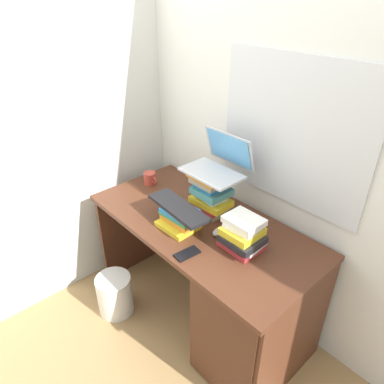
% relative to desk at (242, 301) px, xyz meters
% --- Properties ---
extents(ground_plane, '(6.00, 6.00, 0.00)m').
position_rel_desk_xyz_m(ground_plane, '(-0.37, 0.03, -0.42)').
color(ground_plane, '#9E7A4C').
extents(wall_back, '(6.00, 0.06, 2.60)m').
position_rel_desk_xyz_m(wall_back, '(-0.37, 0.42, 0.88)').
color(wall_back, silver).
rests_on(wall_back, ground).
extents(wall_left, '(0.05, 6.00, 2.60)m').
position_rel_desk_xyz_m(wall_left, '(-1.24, 0.03, 0.88)').
color(wall_left, silver).
rests_on(wall_left, ground).
extents(desk, '(1.45, 0.70, 0.77)m').
position_rel_desk_xyz_m(desk, '(0.00, 0.00, 0.00)').
color(desk, '#4C2819').
rests_on(desk, ground).
extents(book_stack_tall, '(0.25, 0.20, 0.27)m').
position_rel_desk_xyz_m(book_stack_tall, '(-0.41, 0.14, 0.49)').
color(book_stack_tall, gray).
rests_on(book_stack_tall, desk).
extents(book_stack_keyboard_riser, '(0.23, 0.20, 0.12)m').
position_rel_desk_xyz_m(book_stack_keyboard_riser, '(-0.43, -0.09, 0.40)').
color(book_stack_keyboard_riser, yellow).
rests_on(book_stack_keyboard_riser, desk).
extents(book_stack_side, '(0.22, 0.20, 0.19)m').
position_rel_desk_xyz_m(book_stack_side, '(-0.06, 0.03, 0.44)').
color(book_stack_side, '#B22D33').
rests_on(book_stack_side, desk).
extents(laptop, '(0.36, 0.29, 0.23)m').
position_rel_desk_xyz_m(laptop, '(-0.41, 0.20, 0.67)').
color(laptop, '#B7BABF').
rests_on(laptop, book_stack_tall).
extents(keyboard, '(0.43, 0.17, 0.02)m').
position_rel_desk_xyz_m(keyboard, '(-0.44, -0.10, 0.48)').
color(keyboard, black).
rests_on(keyboard, book_stack_keyboard_riser).
extents(computer_mouse, '(0.06, 0.10, 0.04)m').
position_rel_desk_xyz_m(computer_mouse, '(-0.22, 0.03, 0.37)').
color(computer_mouse, '#A5A8AD').
rests_on(computer_mouse, desk).
extents(mug, '(0.12, 0.08, 0.09)m').
position_rel_desk_xyz_m(mug, '(-0.96, 0.08, 0.39)').
color(mug, '#B23F33').
rests_on(mug, desk).
extents(cell_phone, '(0.08, 0.14, 0.01)m').
position_rel_desk_xyz_m(cell_phone, '(-0.21, -0.23, 0.35)').
color(cell_phone, black).
rests_on(cell_phone, desk).
extents(wastebasket, '(0.24, 0.24, 0.29)m').
position_rel_desk_xyz_m(wastebasket, '(-0.78, -0.40, -0.27)').
color(wastebasket, silver).
rests_on(wastebasket, ground).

